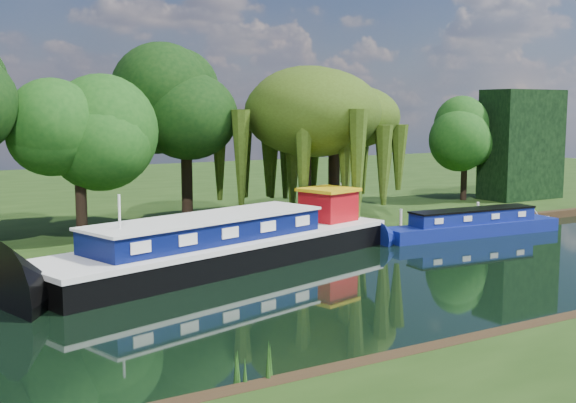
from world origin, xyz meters
TOP-DOWN VIEW (x-y plane):
  - ground at (0.00, 0.00)m, footprint 120.00×120.00m
  - far_bank at (0.00, 34.00)m, footprint 120.00×52.00m
  - dutch_barge at (-9.01, 6.05)m, footprint 18.89×8.92m
  - narrowboat at (6.25, 6.05)m, footprint 11.30×2.75m
  - red_dinghy at (-9.76, 7.07)m, footprint 4.29×3.72m
  - white_cruiser at (12.39, 6.88)m, footprint 2.42×2.18m
  - willow_left at (-0.41, 13.15)m, footprint 7.21×7.21m
  - willow_right at (1.86, 13.45)m, footprint 6.15×6.15m
  - tree_far_left at (-13.87, 12.48)m, footprint 4.99×4.99m
  - tree_far_mid at (-6.83, 15.86)m, footprint 5.73×5.73m
  - tree_far_right at (14.76, 15.49)m, footprint 3.95×3.95m
  - conifer_hedge at (19.00, 14.00)m, footprint 6.00×3.00m
  - lamppost at (0.50, 10.50)m, footprint 0.36×0.36m
  - mooring_posts at (-0.50, 8.40)m, footprint 19.16×0.16m

SIDE VIEW (x-z plane):
  - ground at x=0.00m, z-range 0.00..0.00m
  - red_dinghy at x=-9.76m, z-range -0.37..0.37m
  - white_cruiser at x=12.39m, z-range -0.57..0.57m
  - far_bank at x=0.00m, z-range 0.00..0.45m
  - narrowboat at x=6.25m, z-range -0.23..1.40m
  - mooring_posts at x=-0.50m, z-range 0.45..1.45m
  - dutch_barge at x=-9.01m, z-range -0.98..2.91m
  - lamppost at x=0.50m, z-range 1.14..3.70m
  - conifer_hedge at x=19.00m, z-range 0.45..8.45m
  - tree_far_right at x=14.76m, z-range 1.68..8.14m
  - willow_right at x=1.86m, z-range 2.17..9.66m
  - tree_far_left at x=-13.87m, z-range 1.94..9.99m
  - willow_left at x=-0.41m, z-range 2.41..11.05m
  - tree_far_mid at x=-6.83m, z-range 2.22..11.60m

